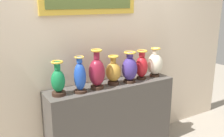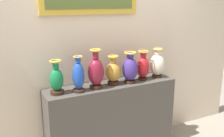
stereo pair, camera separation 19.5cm
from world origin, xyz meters
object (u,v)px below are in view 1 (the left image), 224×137
object	(u,v)px
vase_sapphire	(80,77)
vase_ochre	(113,72)
vase_indigo	(130,68)
vase_crimson	(142,66)
vase_emerald	(58,81)
vase_ivory	(155,63)
vase_burgundy	(97,72)

from	to	relation	value
vase_sapphire	vase_ochre	size ratio (longest dim) A/B	1.14
vase_sapphire	vase_indigo	size ratio (longest dim) A/B	1.05
vase_sapphire	vase_indigo	xyz separation A→B (m)	(0.64, 0.01, -0.00)
vase_crimson	vase_emerald	bearing A→B (deg)	-179.57
vase_ivory	vase_indigo	bearing A→B (deg)	-175.04
vase_ochre	vase_indigo	xyz separation A→B (m)	(0.20, -0.03, 0.02)
vase_sapphire	vase_crimson	distance (m)	0.84
vase_indigo	vase_crimson	world-z (taller)	vase_indigo
vase_sapphire	vase_ivory	size ratio (longest dim) A/B	1.05
vase_sapphire	vase_ivory	world-z (taller)	vase_sapphire
vase_crimson	vase_ivory	xyz separation A→B (m)	(0.22, 0.00, 0.00)
vase_ivory	vase_emerald	bearing A→B (deg)	-179.44
vase_burgundy	vase_ivory	bearing A→B (deg)	2.40
vase_ochre	vase_crimson	size ratio (longest dim) A/B	0.95
vase_ochre	vase_ivory	bearing A→B (deg)	0.48
vase_ivory	vase_crimson	bearing A→B (deg)	-178.81
vase_burgundy	vase_ivory	size ratio (longest dim) A/B	1.19
vase_emerald	vase_sapphire	distance (m)	0.23
vase_crimson	vase_ochre	bearing A→B (deg)	-179.90
vase_emerald	vase_ochre	distance (m)	0.65
vase_burgundy	vase_indigo	xyz separation A→B (m)	(0.43, -0.00, -0.02)
vase_burgundy	vase_ochre	distance (m)	0.23
vase_ochre	vase_burgundy	bearing A→B (deg)	-172.38
vase_crimson	vase_ivory	bearing A→B (deg)	1.19
vase_indigo	vase_ivory	bearing A→B (deg)	4.96
vase_ochre	vase_indigo	bearing A→B (deg)	-8.63
vase_sapphire	vase_burgundy	distance (m)	0.21
vase_burgundy	vase_indigo	world-z (taller)	vase_burgundy
vase_burgundy	vase_ochre	size ratio (longest dim) A/B	1.29
vase_sapphire	vase_crimson	size ratio (longest dim) A/B	1.08
vase_crimson	vase_ivory	distance (m)	0.22
vase_emerald	vase_burgundy	distance (m)	0.43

